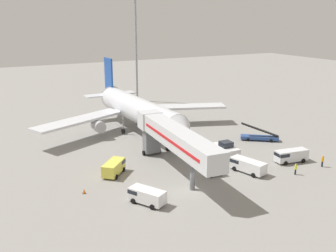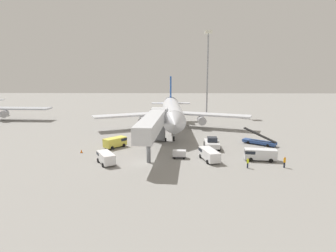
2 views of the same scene
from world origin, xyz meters
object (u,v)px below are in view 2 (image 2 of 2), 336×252
object	(u,v)px
service_van_far_left	(259,154)
baggage_cart_far_right	(179,154)
airplane_at_gate	(172,112)
belt_loader_truck	(259,141)
apron_light_mast	(208,58)
pushback_tug	(212,143)
ground_crew_worker_foreground	(248,163)
safety_cone_alpha	(271,153)
service_van_mid_right	(106,157)
jet_bridge	(154,123)
safety_cone_bravo	(81,151)
ground_crew_worker_midground	(285,162)
service_van_near_left	(116,142)
service_van_far_center	(209,154)

from	to	relation	value
service_van_far_left	baggage_cart_far_right	distance (m)	13.83
airplane_at_gate	service_van_far_left	distance (m)	30.54
belt_loader_truck	apron_light_mast	size ratio (longest dim) A/B	0.23
airplane_at_gate	pushback_tug	size ratio (longest dim) A/B	7.83
ground_crew_worker_foreground	safety_cone_alpha	size ratio (longest dim) A/B	2.77
service_van_far_left	service_van_mid_right	bearing A→B (deg)	-175.44
belt_loader_truck	ground_crew_worker_foreground	world-z (taller)	belt_loader_truck
jet_bridge	belt_loader_truck	xyz separation A→B (m)	(21.69, 5.75, -4.74)
service_van_mid_right	apron_light_mast	size ratio (longest dim) A/B	0.18
pushback_tug	safety_cone_bravo	xyz separation A→B (m)	(-25.01, -3.37, -0.80)
apron_light_mast	ground_crew_worker_midground	bearing A→B (deg)	-84.16
service_van_mid_right	safety_cone_alpha	bearing A→B (deg)	10.82
ground_crew_worker_foreground	belt_loader_truck	bearing A→B (deg)	67.73
jet_bridge	service_van_near_left	bearing A→B (deg)	157.96
airplane_at_gate	service_van_near_left	world-z (taller)	airplane_at_gate
service_van_far_left	service_van_far_center	bearing A→B (deg)	179.76
jet_bridge	airplane_at_gate	bearing A→B (deg)	80.77
pushback_tug	ground_crew_worker_midground	size ratio (longest dim) A/B	2.84
safety_cone_alpha	apron_light_mast	size ratio (longest dim) A/B	0.02
ground_crew_worker_foreground	safety_cone_alpha	world-z (taller)	ground_crew_worker_foreground
safety_cone_alpha	service_van_mid_right	bearing A→B (deg)	-169.18
ground_crew_worker_foreground	safety_cone_alpha	xyz separation A→B (m)	(6.19, 7.59, -0.61)
pushback_tug	service_van_far_center	xyz separation A→B (m)	(-1.51, -7.59, -0.02)
service_van_mid_right	safety_cone_alpha	world-z (taller)	service_van_mid_right
airplane_at_gate	apron_light_mast	size ratio (longest dim) A/B	1.46
pushback_tug	apron_light_mast	world-z (taller)	apron_light_mast
ground_crew_worker_midground	safety_cone_alpha	size ratio (longest dim) A/B	2.98
safety_cone_alpha	belt_loader_truck	bearing A→B (deg)	90.25
service_van_far_left	ground_crew_worker_foreground	xyz separation A→B (m)	(-3.01, -4.08, -0.25)
baggage_cart_far_right	ground_crew_worker_midground	xyz separation A→B (m)	(16.69, -4.94, 0.19)
baggage_cart_far_right	safety_cone_alpha	bearing A→B (deg)	7.91
belt_loader_truck	apron_light_mast	bearing A→B (deg)	98.14
service_van_mid_right	ground_crew_worker_midground	xyz separation A→B (m)	(29.03, -1.70, -0.10)
airplane_at_gate	service_van_far_center	bearing A→B (deg)	-76.24
service_van_far_left	safety_cone_alpha	world-z (taller)	service_van_far_left
ground_crew_worker_midground	jet_bridge	bearing A→B (deg)	157.24
ground_crew_worker_foreground	ground_crew_worker_midground	bearing A→B (deg)	2.88
pushback_tug	apron_light_mast	size ratio (longest dim) A/B	0.19
pushback_tug	safety_cone_alpha	bearing A→B (deg)	-21.63
service_van_near_left	service_van_far_left	distance (m)	27.78
service_van_mid_right	safety_cone_bravo	distance (m)	8.80
airplane_at_gate	ground_crew_worker_foreground	world-z (taller)	airplane_at_gate
service_van_near_left	jet_bridge	bearing A→B (deg)	-22.04
jet_bridge	service_van_mid_right	world-z (taller)	jet_bridge
ground_crew_worker_foreground	pushback_tug	bearing A→B (deg)	109.59
airplane_at_gate	apron_light_mast	xyz separation A→B (m)	(12.09, 27.81, 14.64)
baggage_cart_far_right	safety_cone_bravo	distance (m)	18.67
service_van_far_center	safety_cone_bravo	distance (m)	23.89
safety_cone_bravo	service_van_far_left	bearing A→B (deg)	-7.53
pushback_tug	safety_cone_alpha	xyz separation A→B (m)	(10.36, -4.11, -0.82)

